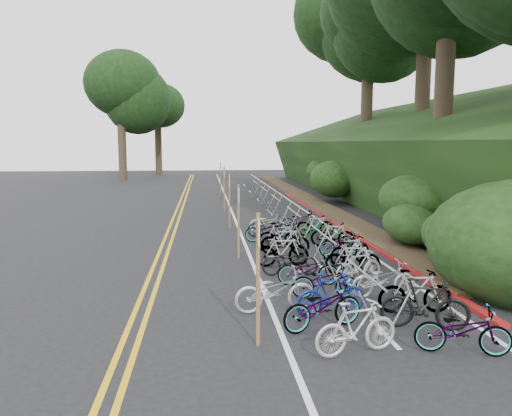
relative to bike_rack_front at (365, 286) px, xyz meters
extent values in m
plane|color=black|center=(-2.94, 1.16, -0.77)|extent=(120.00, 120.00, 0.00)
cube|color=gold|center=(-5.09, 11.16, -0.76)|extent=(0.12, 80.00, 0.01)
cube|color=gold|center=(-4.79, 11.16, -0.76)|extent=(0.12, 80.00, 0.01)
cube|color=silver|center=(-1.94, 11.16, -0.76)|extent=(0.12, 80.00, 0.01)
cube|color=silver|center=(2.26, 11.16, -0.76)|extent=(0.12, 80.00, 0.01)
cube|color=silver|center=(0.16, -0.84, -0.76)|extent=(0.10, 1.60, 0.01)
cube|color=silver|center=(0.16, 5.16, -0.76)|extent=(0.10, 1.60, 0.01)
cube|color=silver|center=(0.16, 11.16, -0.76)|extent=(0.10, 1.60, 0.01)
cube|color=silver|center=(0.16, 17.16, -0.76)|extent=(0.10, 1.60, 0.01)
cube|color=silver|center=(0.16, 23.16, -0.76)|extent=(0.10, 1.60, 0.01)
cube|color=silver|center=(0.16, 29.16, -0.76)|extent=(0.10, 1.60, 0.01)
cube|color=silver|center=(0.16, 35.16, -0.76)|extent=(0.10, 1.60, 0.01)
cube|color=maroon|center=(2.76, 13.16, -0.72)|extent=(0.25, 28.00, 0.10)
cube|color=black|center=(10.56, 23.16, 2.03)|extent=(12.32, 44.00, 9.11)
cube|color=#382819|center=(3.46, 23.16, -0.69)|extent=(1.40, 44.00, 0.16)
ellipsoid|color=#284C19|center=(4.26, 4.16, 0.27)|extent=(2.00, 2.80, 1.60)
ellipsoid|color=#284C19|center=(5.06, 9.16, 0.78)|extent=(2.60, 3.64, 2.08)
ellipsoid|color=#284C19|center=(6.26, 15.16, 1.22)|extent=(2.20, 3.08, 1.76)
ellipsoid|color=#284C19|center=(4.86, 21.16, 0.79)|extent=(3.00, 4.20, 2.40)
ellipsoid|color=#284C19|center=(5.56, 27.16, 0.96)|extent=(2.40, 3.36, 1.92)
ellipsoid|color=#284C19|center=(6.86, 31.16, 1.64)|extent=(2.80, 3.92, 2.24)
ellipsoid|color=#284C19|center=(4.06, 7.16, 0.13)|extent=(1.80, 2.52, 1.44)
ellipsoid|color=#284C19|center=(7.06, 19.16, 1.83)|extent=(3.20, 4.48, 2.56)
cylinder|color=#2D2319|center=(8.06, 13.16, 5.48)|extent=(0.90, 0.90, 7.49)
cylinder|color=#2D2319|center=(10.56, 21.16, 6.68)|extent=(0.95, 0.95, 8.49)
cylinder|color=#2D2319|center=(9.56, 29.16, 5.53)|extent=(0.87, 0.87, 6.99)
ellipsoid|color=black|center=(9.56, 29.16, 11.82)|extent=(9.32, 9.32, 8.86)
cylinder|color=#2D2319|center=(12.06, 37.16, 6.73)|extent=(0.93, 0.93, 7.99)
ellipsoid|color=black|center=(12.06, 37.16, 14.06)|extent=(11.10, 11.10, 10.54)
cylinder|color=#2D2319|center=(-11.94, 43.16, 2.48)|extent=(0.85, 0.85, 6.49)
ellipsoid|color=black|center=(-11.94, 43.16, 8.39)|extent=(8.88, 8.88, 8.44)
cylinder|color=#2D2319|center=(-8.94, 51.16, 2.23)|extent=(0.82, 0.82, 5.99)
ellipsoid|color=black|center=(-8.94, 51.16, 7.56)|extent=(7.77, 7.77, 7.38)
cylinder|color=gray|center=(0.00, 0.00, 0.27)|extent=(0.05, 2.61, 0.05)
cylinder|color=gray|center=(-0.28, -1.20, -0.25)|extent=(0.53, 0.04, 1.03)
cylinder|color=gray|center=(0.28, -1.20, -0.25)|extent=(0.53, 0.04, 1.03)
cylinder|color=gray|center=(-0.28, 1.20, -0.25)|extent=(0.53, 0.04, 1.03)
cylinder|color=gray|center=(0.28, 1.20, -0.25)|extent=(0.53, 0.04, 1.03)
cylinder|color=gray|center=(0.06, 4.16, 0.38)|extent=(0.05, 3.00, 0.05)
cylinder|color=gray|center=(-0.22, 2.76, -0.19)|extent=(0.58, 0.04, 1.13)
cylinder|color=gray|center=(0.34, 2.76, -0.19)|extent=(0.58, 0.04, 1.13)
cylinder|color=gray|center=(-0.22, 5.56, -0.19)|extent=(0.58, 0.04, 1.13)
cylinder|color=gray|center=(0.34, 5.56, -0.19)|extent=(0.58, 0.04, 1.13)
cylinder|color=gray|center=(0.06, 9.16, 0.38)|extent=(0.05, 3.00, 0.05)
cylinder|color=gray|center=(-0.22, 7.76, -0.19)|extent=(0.58, 0.04, 1.13)
cylinder|color=gray|center=(0.34, 7.76, -0.19)|extent=(0.58, 0.04, 1.13)
cylinder|color=gray|center=(-0.22, 10.56, -0.19)|extent=(0.58, 0.04, 1.13)
cylinder|color=gray|center=(0.34, 10.56, -0.19)|extent=(0.58, 0.04, 1.13)
cylinder|color=gray|center=(0.06, 14.16, 0.38)|extent=(0.05, 3.00, 0.05)
cylinder|color=gray|center=(-0.22, 12.76, -0.19)|extent=(0.58, 0.04, 1.13)
cylinder|color=gray|center=(0.34, 12.76, -0.19)|extent=(0.58, 0.04, 1.13)
cylinder|color=gray|center=(-0.22, 15.56, -0.19)|extent=(0.58, 0.04, 1.13)
cylinder|color=gray|center=(0.34, 15.56, -0.19)|extent=(0.58, 0.04, 1.13)
cylinder|color=gray|center=(0.06, 19.16, 0.38)|extent=(0.05, 3.00, 0.05)
cylinder|color=gray|center=(-0.22, 17.76, -0.19)|extent=(0.58, 0.04, 1.13)
cylinder|color=gray|center=(0.34, 17.76, -0.19)|extent=(0.58, 0.04, 1.13)
cylinder|color=gray|center=(-0.22, 20.56, -0.19)|extent=(0.58, 0.04, 1.13)
cylinder|color=gray|center=(0.34, 20.56, -0.19)|extent=(0.58, 0.04, 1.13)
cylinder|color=gray|center=(0.06, 24.16, 0.38)|extent=(0.05, 3.00, 0.05)
cylinder|color=gray|center=(-0.22, 22.76, -0.19)|extent=(0.58, 0.04, 1.13)
cylinder|color=gray|center=(0.34, 22.76, -0.19)|extent=(0.58, 0.04, 1.13)
cylinder|color=gray|center=(-0.22, 25.56, -0.19)|extent=(0.58, 0.04, 1.13)
cylinder|color=gray|center=(0.34, 25.56, -0.19)|extent=(0.58, 0.04, 1.13)
cylinder|color=brown|center=(-2.48, -1.15, 0.52)|extent=(0.08, 0.08, 2.58)
cube|color=silver|center=(-2.48, -1.15, 1.46)|extent=(0.02, 0.40, 0.50)
cylinder|color=brown|center=(-2.34, 6.16, 0.48)|extent=(0.08, 0.08, 2.50)
cube|color=silver|center=(-2.34, 6.16, 1.38)|extent=(0.02, 0.40, 0.50)
cylinder|color=brown|center=(-2.34, 12.16, 0.48)|extent=(0.08, 0.08, 2.50)
cube|color=silver|center=(-2.34, 12.16, 1.38)|extent=(0.02, 0.40, 0.50)
cylinder|color=brown|center=(-2.34, 18.16, 0.48)|extent=(0.08, 0.08, 2.50)
cube|color=silver|center=(-2.34, 18.16, 1.38)|extent=(0.02, 0.40, 0.50)
cylinder|color=brown|center=(-2.34, 24.16, 0.48)|extent=(0.08, 0.08, 2.50)
cube|color=silver|center=(-2.34, 24.16, 1.38)|extent=(0.02, 0.40, 0.50)
imported|color=#9E9EA3|center=(-1.88, 0.75, -0.27)|extent=(0.90, 1.97, 1.00)
imported|color=beige|center=(-0.72, -1.74, -0.26)|extent=(0.88, 1.76, 1.02)
imported|color=slate|center=(1.23, -1.92, -0.31)|extent=(1.09, 1.82, 0.90)
imported|color=slate|center=(-1.05, -0.44, -0.28)|extent=(1.22, 1.97, 0.98)
imported|color=black|center=(1.07, -0.67, -0.22)|extent=(1.06, 1.88, 1.09)
imported|color=navy|center=(-0.67, 0.33, -0.27)|extent=(0.75, 1.72, 1.00)
imported|color=slate|center=(1.28, 0.31, -0.25)|extent=(0.60, 1.73, 1.02)
imported|color=slate|center=(-0.50, 1.64, -0.33)|extent=(0.62, 1.68, 0.87)
imported|color=#9E9EA3|center=(1.02, 1.61, -0.32)|extent=(0.77, 1.77, 0.90)
imported|color=slate|center=(-0.67, 2.81, -0.33)|extent=(0.73, 1.72, 0.88)
imported|color=#9E9EA3|center=(0.77, 2.87, -0.30)|extent=(0.98, 1.61, 0.93)
imported|color=black|center=(-1.00, 3.83, -0.33)|extent=(0.66, 1.68, 0.87)
imported|color=slate|center=(0.86, 3.74, -0.27)|extent=(0.67, 1.68, 0.98)
imported|color=slate|center=(-1.05, 4.90, -0.25)|extent=(0.57, 1.73, 1.02)
imported|color=slate|center=(1.16, 4.99, -0.30)|extent=(0.95, 1.61, 0.94)
imported|color=slate|center=(-0.71, 6.49, -0.25)|extent=(0.76, 1.76, 1.02)
imported|color=slate|center=(1.20, 6.22, -0.35)|extent=(0.71, 1.64, 0.84)
imported|color=slate|center=(-0.71, 7.73, -0.30)|extent=(0.49, 1.57, 0.94)
imported|color=slate|center=(1.26, 7.60, -0.28)|extent=(0.95, 1.69, 0.98)
imported|color=slate|center=(-1.05, 8.78, -0.31)|extent=(0.84, 1.80, 0.91)
imported|color=#144C1E|center=(1.02, 8.89, -0.32)|extent=(0.60, 1.71, 0.90)
imported|color=black|center=(-0.87, 9.85, -0.32)|extent=(0.85, 1.79, 0.90)
imported|color=slate|center=(1.11, 9.86, -0.30)|extent=(0.77, 1.61, 0.93)
imported|color=beige|center=(-0.76, 10.99, -0.35)|extent=(1.04, 1.67, 0.83)
imported|color=slate|center=(0.68, 10.97, -0.28)|extent=(1.02, 1.94, 0.97)
camera|label=1|loc=(-3.46, -10.26, 3.10)|focal=35.00mm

